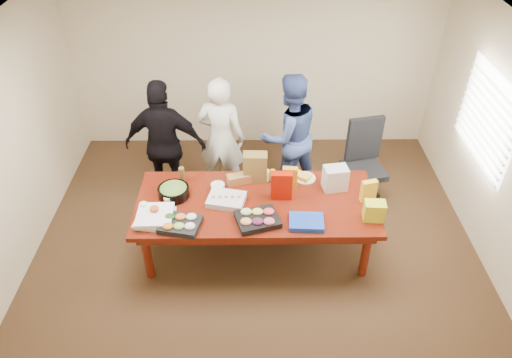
{
  "coord_description": "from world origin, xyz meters",
  "views": [
    {
      "loc": [
        -0.04,
        -4.24,
        4.32
      ],
      "look_at": [
        -0.0,
        0.1,
        1.01
      ],
      "focal_mm": 33.31,
      "sensor_mm": 36.0,
      "label": 1
    }
  ],
  "objects_px": {
    "conference_table": "(256,225)",
    "person_right": "(289,136)",
    "person_center": "(221,139)",
    "salad_bowl": "(174,192)",
    "sheet_cake": "(226,200)",
    "office_chair": "(364,167)"
  },
  "relations": [
    {
      "from": "person_right",
      "to": "salad_bowl",
      "type": "distance_m",
      "value": 1.8
    },
    {
      "from": "person_center",
      "to": "salad_bowl",
      "type": "distance_m",
      "value": 1.16
    },
    {
      "from": "person_center",
      "to": "salad_bowl",
      "type": "relative_size",
      "value": 4.81
    },
    {
      "from": "office_chair",
      "to": "sheet_cake",
      "type": "bearing_deg",
      "value": -165.88
    },
    {
      "from": "salad_bowl",
      "to": "person_center",
      "type": "bearing_deg",
      "value": 63.71
    },
    {
      "from": "person_right",
      "to": "sheet_cake",
      "type": "height_order",
      "value": "person_right"
    },
    {
      "from": "conference_table",
      "to": "salad_bowl",
      "type": "distance_m",
      "value": 1.07
    },
    {
      "from": "conference_table",
      "to": "salad_bowl",
      "type": "xyz_separation_m",
      "value": [
        -0.97,
        0.12,
        0.43
      ]
    },
    {
      "from": "conference_table",
      "to": "salad_bowl",
      "type": "bearing_deg",
      "value": 173.13
    },
    {
      "from": "conference_table",
      "to": "person_right",
      "type": "xyz_separation_m",
      "value": [
        0.45,
        1.21,
        0.51
      ]
    },
    {
      "from": "person_right",
      "to": "salad_bowl",
      "type": "height_order",
      "value": "person_right"
    },
    {
      "from": "conference_table",
      "to": "person_right",
      "type": "height_order",
      "value": "person_right"
    },
    {
      "from": "person_right",
      "to": "salad_bowl",
      "type": "relative_size",
      "value": 4.83
    },
    {
      "from": "office_chair",
      "to": "conference_table",
      "type": "bearing_deg",
      "value": -160.87
    },
    {
      "from": "conference_table",
      "to": "sheet_cake",
      "type": "bearing_deg",
      "value": -179.0
    },
    {
      "from": "sheet_cake",
      "to": "person_center",
      "type": "bearing_deg",
      "value": 107.78
    },
    {
      "from": "sheet_cake",
      "to": "salad_bowl",
      "type": "bearing_deg",
      "value": -178.81
    },
    {
      "from": "conference_table",
      "to": "person_center",
      "type": "height_order",
      "value": "person_center"
    },
    {
      "from": "office_chair",
      "to": "sheet_cake",
      "type": "height_order",
      "value": "office_chair"
    },
    {
      "from": "office_chair",
      "to": "person_center",
      "type": "distance_m",
      "value": 1.96
    },
    {
      "from": "sheet_cake",
      "to": "salad_bowl",
      "type": "relative_size",
      "value": 1.15
    },
    {
      "from": "office_chair",
      "to": "person_center",
      "type": "xyz_separation_m",
      "value": [
        -1.92,
        0.26,
        0.31
      ]
    }
  ]
}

